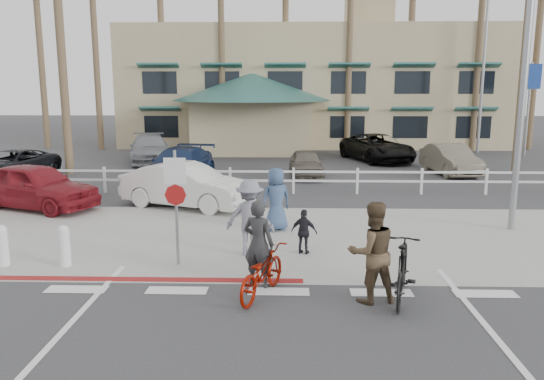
{
  "coord_description": "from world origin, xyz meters",
  "views": [
    {
      "loc": [
        0.15,
        -9.2,
        3.92
      ],
      "look_at": [
        -0.21,
        3.41,
        1.5
      ],
      "focal_mm": 35.0,
      "sensor_mm": 36.0,
      "label": 1
    }
  ],
  "objects_px": {
    "sign_post": "(176,202)",
    "bike_black": "(402,271)",
    "car_white_sedan": "(186,186)",
    "car_red_compact": "(35,186)",
    "bike_red": "(261,272)"
  },
  "relations": [
    {
      "from": "sign_post",
      "to": "bike_red",
      "type": "height_order",
      "value": "sign_post"
    },
    {
      "from": "bike_black",
      "to": "car_white_sedan",
      "type": "height_order",
      "value": "car_white_sedan"
    },
    {
      "from": "bike_black",
      "to": "sign_post",
      "type": "bearing_deg",
      "value": -6.94
    },
    {
      "from": "car_white_sedan",
      "to": "car_red_compact",
      "type": "distance_m",
      "value": 4.97
    },
    {
      "from": "sign_post",
      "to": "bike_black",
      "type": "height_order",
      "value": "sign_post"
    },
    {
      "from": "sign_post",
      "to": "car_red_compact",
      "type": "relative_size",
      "value": 0.65
    },
    {
      "from": "sign_post",
      "to": "bike_black",
      "type": "distance_m",
      "value": 5.07
    },
    {
      "from": "bike_black",
      "to": "bike_red",
      "type": "bearing_deg",
      "value": 12.72
    },
    {
      "from": "bike_red",
      "to": "bike_black",
      "type": "bearing_deg",
      "value": -161.76
    },
    {
      "from": "car_white_sedan",
      "to": "bike_black",
      "type": "bearing_deg",
      "value": -122.46
    },
    {
      "from": "sign_post",
      "to": "bike_red",
      "type": "bearing_deg",
      "value": -42.29
    },
    {
      "from": "sign_post",
      "to": "car_red_compact",
      "type": "bearing_deg",
      "value": 136.45
    },
    {
      "from": "car_red_compact",
      "to": "sign_post",
      "type": "bearing_deg",
      "value": -111.79
    },
    {
      "from": "bike_black",
      "to": "car_white_sedan",
      "type": "distance_m",
      "value": 9.58
    },
    {
      "from": "sign_post",
      "to": "car_white_sedan",
      "type": "xyz_separation_m",
      "value": [
        -0.9,
        5.89,
        -0.71
      ]
    }
  ]
}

